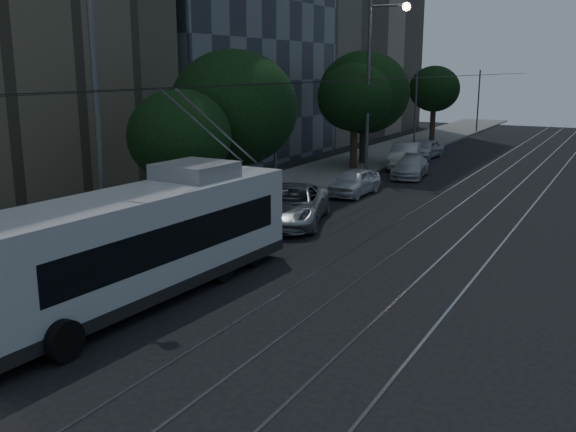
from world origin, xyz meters
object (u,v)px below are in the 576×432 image
(streetlamp_near, at_px, (105,66))
(car_white_b, at_px, (411,167))
(trolleybus, at_px, (138,243))
(car_white_c, at_px, (405,156))
(car_white_a, at_px, (354,182))
(streetlamp_far, at_px, (376,72))
(car_white_d, at_px, (426,149))
(pickup_silver, at_px, (291,205))

(streetlamp_near, bearing_deg, car_white_b, 82.78)
(trolleybus, xyz_separation_m, car_white_c, (-1.24, 26.18, -0.80))
(trolleybus, relative_size, car_white_c, 2.44)
(car_white_a, height_order, streetlamp_far, streetlamp_far)
(car_white_b, xyz_separation_m, car_white_c, (-1.44, 3.27, 0.17))
(car_white_a, relative_size, streetlamp_far, 0.39)
(car_white_d, relative_size, streetlamp_near, 0.36)
(car_white_a, bearing_deg, car_white_c, 95.07)
(car_white_d, bearing_deg, streetlamp_far, -87.76)
(pickup_silver, distance_m, car_white_c, 16.51)
(car_white_b, relative_size, car_white_d, 1.11)
(car_white_b, bearing_deg, streetlamp_near, -104.20)
(streetlamp_far, bearing_deg, car_white_a, -77.65)
(trolleybus, bearing_deg, streetlamp_far, 97.75)
(pickup_silver, distance_m, streetlamp_far, 13.71)
(pickup_silver, bearing_deg, car_white_d, 74.68)
(car_white_a, distance_m, streetlamp_far, 7.95)
(car_white_c, relative_size, streetlamp_near, 0.45)
(car_white_a, bearing_deg, car_white_d, 94.44)
(car_white_c, bearing_deg, streetlamp_near, -105.56)
(car_white_c, height_order, car_white_d, car_white_c)
(car_white_a, height_order, car_white_c, car_white_c)
(pickup_silver, relative_size, car_white_d, 1.49)
(car_white_c, bearing_deg, trolleybus, -99.94)
(car_white_b, bearing_deg, pickup_silver, -100.19)
(pickup_silver, bearing_deg, car_white_a, 73.09)
(streetlamp_far, bearing_deg, streetlamp_near, -91.65)
(car_white_d, height_order, streetlamp_near, streetlamp_near)
(car_white_b, height_order, car_white_c, car_white_c)
(car_white_b, bearing_deg, car_white_d, 93.75)
(car_white_c, relative_size, streetlamp_far, 0.48)
(car_white_a, relative_size, car_white_d, 1.02)
(car_white_b, distance_m, streetlamp_far, 5.79)
(streetlamp_near, bearing_deg, streetlamp_far, 88.35)
(car_white_b, relative_size, car_white_c, 0.88)
(trolleybus, bearing_deg, car_white_a, 95.07)
(pickup_silver, height_order, car_white_b, pickup_silver)
(car_white_c, distance_m, streetlamp_near, 25.08)
(pickup_silver, height_order, streetlamp_far, streetlamp_far)
(car_white_a, distance_m, streetlamp_near, 15.91)
(pickup_silver, relative_size, streetlamp_far, 0.56)
(trolleybus, xyz_separation_m, car_white_d, (-1.40, 31.35, -0.94))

